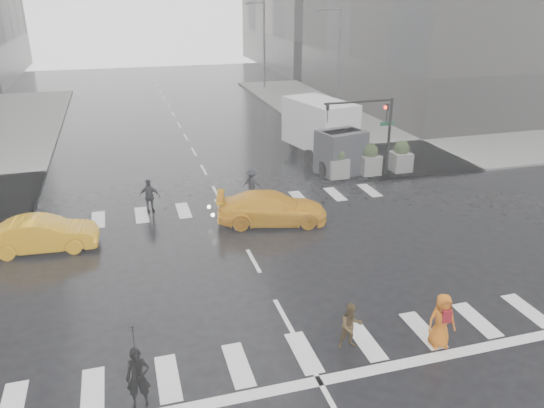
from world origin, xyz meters
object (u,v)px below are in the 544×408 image
object	(u,v)px
pedestrian_orange	(442,321)
taxi_mid	(43,234)
traffic_signal_pole	(374,122)
pedestrian_brown	(351,326)
box_truck	(325,131)

from	to	relation	value
pedestrian_orange	taxi_mid	xyz separation A→B (m)	(-12.12, 10.15, -0.17)
traffic_signal_pole	pedestrian_brown	size ratio (longest dim) A/B	3.01
box_truck	taxi_mid	bearing A→B (deg)	-165.55
pedestrian_orange	box_truck	world-z (taller)	box_truck
pedestrian_orange	taxi_mid	bearing A→B (deg)	148.97
traffic_signal_pole	box_truck	bearing A→B (deg)	113.67
pedestrian_brown	pedestrian_orange	world-z (taller)	pedestrian_orange
pedestrian_brown	taxi_mid	distance (m)	13.42
pedestrian_brown	taxi_mid	xyz separation A→B (m)	(-9.49, 9.49, -0.04)
pedestrian_brown	traffic_signal_pole	bearing A→B (deg)	62.92
taxi_mid	box_truck	xyz separation A→B (m)	(15.56, 8.09, 1.25)
pedestrian_brown	box_truck	world-z (taller)	box_truck
taxi_mid	box_truck	world-z (taller)	box_truck
traffic_signal_pole	pedestrian_brown	world-z (taller)	traffic_signal_pole
traffic_signal_pole	box_truck	xyz separation A→B (m)	(-1.51, 3.44, -1.25)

